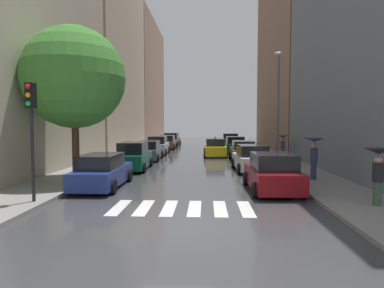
# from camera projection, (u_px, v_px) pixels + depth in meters

# --- Properties ---
(ground_plane) EXTENTS (28.00, 72.00, 0.04)m
(ground_plane) POSITION_uv_depth(u_px,v_px,m) (198.00, 153.00, 33.45)
(ground_plane) COLOR #3B3B3D
(sidewalk_left) EXTENTS (3.00, 72.00, 0.15)m
(sidewalk_left) POSITION_uv_depth(u_px,v_px,m) (135.00, 152.00, 33.73)
(sidewalk_left) COLOR gray
(sidewalk_left) RESTS_ON ground
(sidewalk_right) EXTENTS (3.00, 72.00, 0.15)m
(sidewalk_right) POSITION_uv_depth(u_px,v_px,m) (262.00, 152.00, 33.17)
(sidewalk_right) COLOR gray
(sidewalk_right) RESTS_ON ground
(crosswalk_stripes) EXTENTS (4.95, 2.20, 0.01)m
(crosswalk_stripes) POSITION_uv_depth(u_px,v_px,m) (182.00, 208.00, 11.51)
(crosswalk_stripes) COLOR silver
(crosswalk_stripes) RESTS_ON ground
(building_left_mid) EXTENTS (6.00, 17.81, 24.93)m
(building_left_mid) POSITION_uv_depth(u_px,v_px,m) (104.00, 41.00, 37.57)
(building_left_mid) COLOR #B2A38C
(building_left_mid) RESTS_ON ground
(building_left_far) EXTENTS (6.00, 21.22, 20.59)m
(building_left_far) POSITION_uv_depth(u_px,v_px,m) (139.00, 82.00, 57.54)
(building_left_far) COLOR #8C6B56
(building_left_far) RESTS_ON ground
(building_right_mid) EXTENTS (6.00, 17.80, 25.22)m
(building_right_mid) POSITION_uv_depth(u_px,v_px,m) (297.00, 37.00, 36.45)
(building_right_mid) COLOR #8C6B56
(building_right_mid) RESTS_ON ground
(parked_car_left_nearest) EXTENTS (2.05, 4.61, 1.58)m
(parked_car_left_nearest) POSITION_uv_depth(u_px,v_px,m) (102.00, 172.00, 15.24)
(parked_car_left_nearest) COLOR navy
(parked_car_left_nearest) RESTS_ON ground
(parked_car_left_second) EXTENTS (2.06, 4.40, 1.81)m
(parked_car_left_second) POSITION_uv_depth(u_px,v_px,m) (134.00, 157.00, 21.05)
(parked_car_left_second) COLOR #0C4C2D
(parked_car_left_second) RESTS_ON ground
(parked_car_left_third) EXTENTS (2.08, 4.58, 1.59)m
(parked_car_left_third) POSITION_uv_depth(u_px,v_px,m) (149.00, 151.00, 26.69)
(parked_car_left_third) COLOR #474C51
(parked_car_left_third) RESTS_ON ground
(parked_car_left_fourth) EXTENTS (2.08, 4.77, 1.75)m
(parked_car_left_fourth) POSITION_uv_depth(u_px,v_px,m) (158.00, 146.00, 31.95)
(parked_car_left_fourth) COLOR #B2B7BF
(parked_car_left_fourth) RESTS_ON ground
(parked_car_left_fifth) EXTENTS (2.09, 4.42, 1.60)m
(parked_car_left_fifth) POSITION_uv_depth(u_px,v_px,m) (167.00, 142.00, 38.57)
(parked_car_left_fifth) COLOR brown
(parked_car_left_fifth) RESTS_ON ground
(parked_car_left_sixth) EXTENTS (2.28, 4.12, 1.73)m
(parked_car_left_sixth) POSITION_uv_depth(u_px,v_px,m) (172.00, 140.00, 44.02)
(parked_car_left_sixth) COLOR brown
(parked_car_left_sixth) RESTS_ON ground
(parked_car_right_nearest) EXTENTS (2.20, 4.21, 1.69)m
(parked_car_right_nearest) POSITION_uv_depth(u_px,v_px,m) (272.00, 174.00, 14.37)
(parked_car_right_nearest) COLOR maroon
(parked_car_right_nearest) RESTS_ON ground
(parked_car_right_second) EXTENTS (2.25, 4.27, 1.65)m
(parked_car_right_second) POSITION_uv_depth(u_px,v_px,m) (251.00, 159.00, 20.52)
(parked_car_right_second) COLOR silver
(parked_car_right_second) RESTS_ON ground
(parked_car_right_third) EXTENTS (2.05, 4.47, 1.59)m
(parked_car_right_third) POSITION_uv_depth(u_px,v_px,m) (243.00, 151.00, 26.54)
(parked_car_right_third) COLOR #474C51
(parked_car_right_third) RESTS_ON ground
(parked_car_right_fourth) EXTENTS (2.16, 4.02, 1.68)m
(parked_car_right_fourth) POSITION_uv_depth(u_px,v_px,m) (235.00, 145.00, 33.09)
(parked_car_right_fourth) COLOR #0C4C2D
(parked_car_right_fourth) RESTS_ON ground
(parked_car_right_fifth) EXTENTS (2.15, 4.19, 1.79)m
(parked_car_right_fifth) POSITION_uv_depth(u_px,v_px,m) (230.00, 141.00, 39.47)
(parked_car_right_fifth) COLOR #0C4C2D
(parked_car_right_fifth) RESTS_ON ground
(taxi_midroad) EXTENTS (2.11, 4.69, 1.81)m
(taxi_midroad) POSITION_uv_depth(u_px,v_px,m) (215.00, 148.00, 29.86)
(taxi_midroad) COLOR yellow
(taxi_midroad) RESTS_ON ground
(pedestrian_foreground) EXTENTS (1.07, 1.07, 2.12)m
(pedestrian_foreground) POSITION_uv_depth(u_px,v_px,m) (314.00, 149.00, 16.47)
(pedestrian_foreground) COLOR navy
(pedestrian_foreground) RESTS_ON sidewalk_right
(pedestrian_by_kerb) EXTENTS (0.90, 0.90, 1.87)m
(pedestrian_by_kerb) POSITION_uv_depth(u_px,v_px,m) (283.00, 142.00, 26.80)
(pedestrian_by_kerb) COLOR brown
(pedestrian_by_kerb) RESTS_ON sidewalk_right
(pedestrian_far_side) EXTENTS (0.95, 0.95, 1.99)m
(pedestrian_far_side) POSITION_uv_depth(u_px,v_px,m) (378.00, 165.00, 11.26)
(pedestrian_far_side) COLOR #38513D
(pedestrian_far_side) RESTS_ON sidewalk_right
(street_tree_left) EXTENTS (5.11, 5.11, 7.70)m
(street_tree_left) POSITION_uv_depth(u_px,v_px,m) (74.00, 78.00, 16.39)
(street_tree_left) COLOR #513823
(street_tree_left) RESTS_ON sidewalk_left
(traffic_light_left_corner) EXTENTS (0.30, 0.42, 4.30)m
(traffic_light_left_corner) POSITION_uv_depth(u_px,v_px,m) (31.00, 115.00, 11.71)
(traffic_light_left_corner) COLOR black
(traffic_light_left_corner) RESTS_ON sidewalk_left
(lamp_post_right) EXTENTS (0.60, 0.28, 7.50)m
(lamp_post_right) POSITION_uv_depth(u_px,v_px,m) (278.00, 101.00, 21.34)
(lamp_post_right) COLOR #595B60
(lamp_post_right) RESTS_ON sidewalk_right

